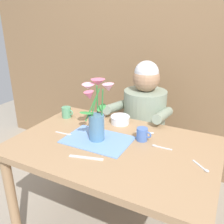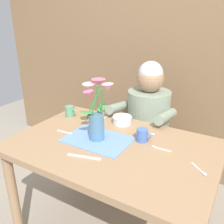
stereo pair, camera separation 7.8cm
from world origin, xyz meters
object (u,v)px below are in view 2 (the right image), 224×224
seated_person (147,131)px  ceramic_mug (70,111)px  flower_vase (97,113)px  ceramic_bowl (122,120)px  coffee_cup (142,135)px  dinner_knife (84,157)px

seated_person → ceramic_mug: bearing=-142.4°
flower_vase → ceramic_mug: flower_vase is taller
seated_person → flower_vase: seated_person is taller
flower_vase → ceramic_bowl: bearing=86.1°
ceramic_bowl → coffee_cup: size_ratio=1.46×
seated_person → dinner_knife: seated_person is taller
dinner_knife → coffee_cup: size_ratio=2.04×
flower_vase → coffee_cup: (0.25, 0.12, -0.13)m
seated_person → flower_vase: (-0.08, -0.61, 0.35)m
ceramic_mug → coffee_cup: bearing=-7.6°
ceramic_bowl → seated_person: bearing=79.3°
flower_vase → coffee_cup: size_ratio=3.96×
seated_person → ceramic_bowl: size_ratio=8.35×
coffee_cup → ceramic_mug: size_ratio=1.00×
seated_person → dinner_knife: size_ratio=5.97×
flower_vase → ceramic_bowl: (0.02, 0.28, -0.14)m
seated_person → ceramic_bowl: seated_person is taller
dinner_knife → seated_person: bearing=73.0°
flower_vase → ceramic_mug: 0.45m
seated_person → dinner_knife: 0.84m
seated_person → ceramic_mug: seated_person is taller
seated_person → coffee_cup: bearing=-75.3°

